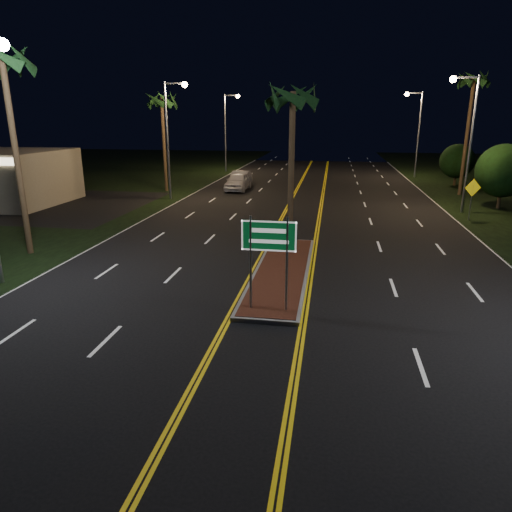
% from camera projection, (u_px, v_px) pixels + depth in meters
% --- Properties ---
extents(ground, '(120.00, 120.00, 0.00)m').
position_uv_depth(ground, '(255.00, 353.00, 12.86)').
color(ground, black).
rests_on(ground, ground).
extents(median_island, '(2.25, 10.25, 0.17)m').
position_uv_depth(median_island, '(282.00, 271.00, 19.44)').
color(median_island, gray).
rests_on(median_island, ground).
extents(highway_sign, '(1.80, 0.08, 3.20)m').
position_uv_depth(highway_sign, '(269.00, 245.00, 14.80)').
color(highway_sign, gray).
rests_on(highway_sign, ground).
extents(streetlight_left_mid, '(1.91, 0.44, 9.00)m').
position_uv_depth(streetlight_left_mid, '(172.00, 127.00, 35.53)').
color(streetlight_left_mid, gray).
rests_on(streetlight_left_mid, ground).
extents(streetlight_left_far, '(1.91, 0.44, 9.00)m').
position_uv_depth(streetlight_left_far, '(228.00, 124.00, 54.40)').
color(streetlight_left_far, gray).
rests_on(streetlight_left_far, ground).
extents(streetlight_right_mid, '(1.91, 0.44, 9.00)m').
position_uv_depth(streetlight_right_mid, '(466.00, 129.00, 30.32)').
color(streetlight_right_mid, gray).
rests_on(streetlight_right_mid, ground).
extents(streetlight_right_far, '(1.91, 0.44, 9.00)m').
position_uv_depth(streetlight_right_far, '(416.00, 124.00, 49.20)').
color(streetlight_right_far, gray).
rests_on(streetlight_right_far, ground).
extents(palm_median, '(2.40, 2.40, 8.30)m').
position_uv_depth(palm_median, '(293.00, 97.00, 20.65)').
color(palm_median, '#382819').
rests_on(palm_median, ground).
extents(palm_left_near, '(2.40, 2.40, 9.80)m').
position_uv_depth(palm_left_near, '(2.00, 62.00, 19.84)').
color(palm_left_near, '#382819').
rests_on(palm_left_near, ground).
extents(palm_left_far, '(2.40, 2.40, 8.80)m').
position_uv_depth(palm_left_far, '(162.00, 101.00, 39.03)').
color(palm_left_far, '#382819').
rests_on(palm_left_far, ground).
extents(palm_right_far, '(2.40, 2.40, 10.30)m').
position_uv_depth(palm_right_far, '(474.00, 81.00, 36.52)').
color(palm_right_far, '#382819').
rests_on(palm_right_far, ground).
extents(shrub_mid, '(3.78, 3.78, 4.62)m').
position_uv_depth(shrub_mid, '(503.00, 171.00, 32.53)').
color(shrub_mid, '#382819').
rests_on(shrub_mid, ground).
extents(shrub_far, '(3.24, 3.24, 3.96)m').
position_uv_depth(shrub_far, '(457.00, 161.00, 44.00)').
color(shrub_far, '#382819').
rests_on(shrub_far, ground).
extents(car_near, '(2.49, 5.58, 1.84)m').
position_uv_depth(car_near, '(238.00, 180.00, 41.45)').
color(car_near, silver).
rests_on(car_near, ground).
extents(car_far, '(2.26, 5.22, 1.74)m').
position_uv_depth(car_far, '(240.00, 178.00, 43.29)').
color(car_far, '#A8A9B2').
rests_on(car_far, ground).
extents(warning_sign, '(1.05, 0.40, 2.64)m').
position_uv_depth(warning_sign, '(472.00, 193.00, 29.04)').
color(warning_sign, gray).
rests_on(warning_sign, ground).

